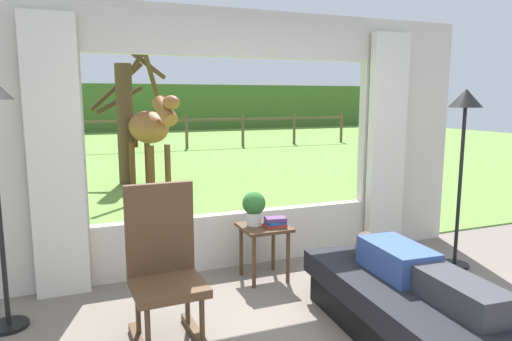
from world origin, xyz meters
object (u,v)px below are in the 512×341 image
at_px(rocking_chair, 164,267).
at_px(potted_plant, 254,206).
at_px(reclining_person, 416,269).
at_px(recliner_sofa, 408,307).
at_px(side_table, 264,235).
at_px(floor_lamp_right, 464,125).
at_px(book_stack, 275,222).
at_px(pasture_tree, 127,116).
at_px(horse, 150,128).

xyz_separation_m(rocking_chair, potted_plant, (1.00, 0.85, 0.16)).
height_order(reclining_person, potted_plant, potted_plant).
distance_m(recliner_sofa, side_table, 1.50).
xyz_separation_m(rocking_chair, floor_lamp_right, (3.03, 0.36, 0.91)).
relative_size(side_table, potted_plant, 1.63).
height_order(recliner_sofa, book_stack, book_stack).
distance_m(reclining_person, potted_plant, 1.62).
relative_size(floor_lamp_right, pasture_tree, 0.61).
xyz_separation_m(reclining_person, floor_lamp_right, (1.38, 1.00, 0.93)).
bearing_deg(floor_lamp_right, reclining_person, -144.22).
bearing_deg(potted_plant, recliner_sofa, -65.97).
relative_size(recliner_sofa, potted_plant, 5.48).
distance_m(recliner_sofa, reclining_person, 0.31).
distance_m(reclining_person, rocking_chair, 1.76).
distance_m(recliner_sofa, potted_plant, 1.64).
relative_size(side_table, book_stack, 2.51).
distance_m(book_stack, pasture_tree, 5.66).
xyz_separation_m(recliner_sofa, pasture_tree, (-1.17, 6.87, 1.15)).
bearing_deg(reclining_person, horse, 101.60).
bearing_deg(side_table, book_stack, -37.14).
bearing_deg(potted_plant, rocking_chair, -139.84).
relative_size(potted_plant, horse, 0.18).
distance_m(recliner_sofa, rocking_chair, 1.77).
xyz_separation_m(side_table, floor_lamp_right, (1.94, -0.42, 1.02)).
bearing_deg(recliner_sofa, reclining_person, -86.26).
height_order(side_table, potted_plant, potted_plant).
height_order(book_stack, floor_lamp_right, floor_lamp_right).
height_order(recliner_sofa, reclining_person, reclining_person).
bearing_deg(reclining_person, potted_plant, 117.05).
relative_size(side_table, floor_lamp_right, 0.29).
distance_m(potted_plant, book_stack, 0.25).
relative_size(rocking_chair, pasture_tree, 0.38).
bearing_deg(recliner_sofa, rocking_chair, 164.17).
bearing_deg(book_stack, rocking_chair, -148.21).
bearing_deg(horse, potted_plant, 76.01).
bearing_deg(book_stack, reclining_person, -70.74).
distance_m(rocking_chair, floor_lamp_right, 3.18).
height_order(potted_plant, horse, horse).
distance_m(potted_plant, horse, 4.71).
bearing_deg(pasture_tree, rocking_chair, -94.26).
xyz_separation_m(recliner_sofa, horse, (-0.85, 6.11, 0.94)).
height_order(recliner_sofa, horse, horse).
bearing_deg(side_table, rocking_chair, -144.01).
distance_m(side_table, horse, 4.81).
height_order(side_table, horse, horse).
distance_m(reclining_person, book_stack, 1.44).
distance_m(reclining_person, horse, 6.25).
bearing_deg(pasture_tree, book_stack, -82.83).
relative_size(rocking_chair, side_table, 2.15).
bearing_deg(floor_lamp_right, rocking_chair, -173.15).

